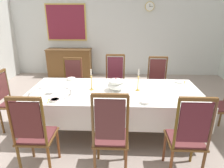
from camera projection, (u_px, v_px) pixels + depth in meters
name	position (u px, v px, depth m)	size (l,w,h in m)	color
ground	(115.00, 126.00, 3.64)	(6.84, 6.58, 0.04)	#A09187
back_wall	(118.00, 23.00, 6.17)	(6.84, 0.08, 3.40)	silver
dining_table	(115.00, 94.00, 3.27)	(2.84, 1.20, 0.76)	brown
tablecloth	(115.00, 96.00, 3.28)	(2.86, 1.22, 0.40)	white
chair_south_a	(34.00, 133.00, 2.40)	(0.44, 0.42, 1.13)	brown
chair_north_a	(72.00, 81.00, 4.29)	(0.44, 0.42, 1.07)	brown
chair_south_b	(111.00, 134.00, 2.35)	(0.44, 0.42, 1.18)	brown
chair_north_b	(115.00, 81.00, 4.25)	(0.44, 0.42, 1.15)	brown
chair_south_c	(188.00, 136.00, 2.32)	(0.44, 0.42, 1.16)	brown
chair_north_c	(158.00, 82.00, 4.21)	(0.44, 0.42, 1.11)	brown
chair_head_west	(11.00, 99.00, 3.38)	(0.42, 0.44, 1.07)	brown
chair_head_east	(223.00, 102.00, 3.24)	(0.42, 0.44, 1.11)	brown
soup_tureen	(116.00, 84.00, 3.20)	(0.28, 0.28, 0.22)	white
candlestick_west	(91.00, 82.00, 3.21)	(0.07, 0.07, 0.36)	gold
candlestick_east	(138.00, 82.00, 3.17)	(0.07, 0.07, 0.37)	gold
bowl_near_left	(179.00, 82.00, 3.59)	(0.16, 0.16, 0.03)	white
bowl_near_right	(55.00, 100.00, 2.83)	(0.14, 0.14, 0.03)	white
bowl_far_left	(145.00, 102.00, 2.76)	(0.15, 0.15, 0.04)	white
bowl_far_right	(71.00, 79.00, 3.73)	(0.17, 0.17, 0.04)	white
spoon_primary	(185.00, 82.00, 3.61)	(0.06, 0.17, 0.01)	gold
spoon_secondary	(49.00, 100.00, 2.86)	(0.04, 0.18, 0.01)	gold
sideboard	(70.00, 63.00, 6.36)	(1.44, 0.48, 0.90)	brown
mounted_clock	(150.00, 6.00, 5.89)	(0.28, 0.06, 0.28)	#D1B251
framed_painting	(66.00, 23.00, 6.17)	(1.29, 0.05, 1.13)	#D1B251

